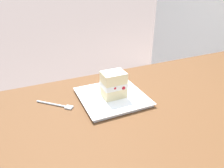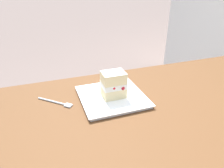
{
  "view_description": "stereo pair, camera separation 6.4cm",
  "coord_description": "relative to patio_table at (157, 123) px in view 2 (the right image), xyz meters",
  "views": [
    {
      "loc": [
        -0.5,
        -0.61,
        1.22
      ],
      "look_at": [
        -0.18,
        0.11,
        0.82
      ],
      "focal_mm": 33.33,
      "sensor_mm": 36.0,
      "label": 1
    },
    {
      "loc": [
        -0.44,
        -0.64,
        1.22
      ],
      "look_at": [
        -0.18,
        0.11,
        0.82
      ],
      "focal_mm": 33.33,
      "sensor_mm": 36.0,
      "label": 2
    }
  ],
  "objects": [
    {
      "name": "dessert_fork",
      "position": [
        -0.41,
        0.15,
        0.1
      ],
      "size": [
        0.14,
        0.13,
        0.01
      ],
      "color": "silver",
      "rests_on": "patio_table"
    },
    {
      "name": "patio_table",
      "position": [
        0.0,
        0.0,
        0.0
      ],
      "size": [
        1.69,
        0.78,
        0.74
      ],
      "color": "brown",
      "rests_on": "ground"
    },
    {
      "name": "cake_slice",
      "position": [
        -0.17,
        0.11,
        0.17
      ],
      "size": [
        0.1,
        0.09,
        0.11
      ],
      "color": "beige",
      "rests_on": "dessert_plate"
    },
    {
      "name": "dessert_plate",
      "position": [
        -0.18,
        0.11,
        0.11
      ],
      "size": [
        0.28,
        0.28,
        0.02
      ],
      "color": "white",
      "rests_on": "patio_table"
    }
  ]
}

